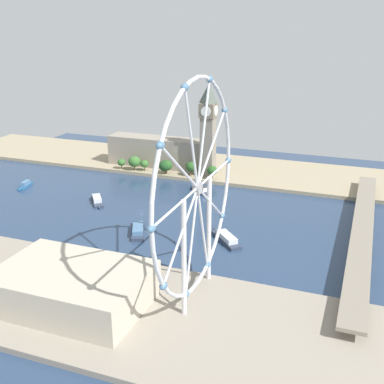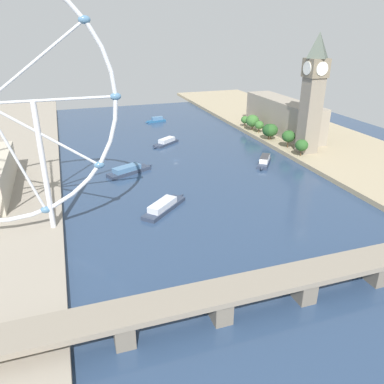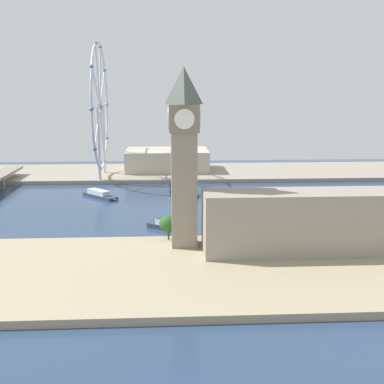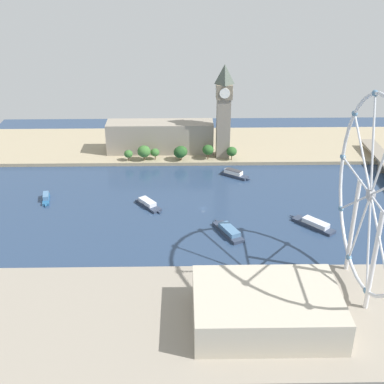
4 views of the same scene
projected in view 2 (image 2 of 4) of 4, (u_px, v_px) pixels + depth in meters
name	position (u px, v px, depth m)	size (l,w,h in m)	color
ground_plane	(176.00, 160.00, 270.66)	(416.15, 416.15, 0.00)	navy
riverbank_left	(324.00, 143.00, 306.01)	(90.00, 520.00, 3.00)	tan
clock_tower	(313.00, 93.00, 261.92)	(14.32, 14.32, 81.00)	gray
parliament_block	(283.00, 116.00, 325.06)	(22.00, 94.40, 27.37)	gray
tree_row_embankment	(269.00, 129.00, 308.00)	(13.00, 97.41, 13.50)	#513823
river_bridge	(302.00, 278.00, 132.93)	(228.15, 12.95, 9.89)	gray
tour_boat_0	(166.00, 142.00, 305.83)	(25.44, 20.88, 4.82)	#2D384C
tour_boat_1	(129.00, 170.00, 246.12)	(33.20, 19.78, 5.22)	#2D384C
tour_boat_2	(156.00, 120.00, 375.88)	(21.92, 8.09, 5.06)	#235684
tour_boat_3	(264.00, 161.00, 261.72)	(19.47, 24.35, 5.78)	#2D384C
tour_boat_4	(164.00, 206.00, 197.36)	(29.66, 27.99, 5.24)	#2D384C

